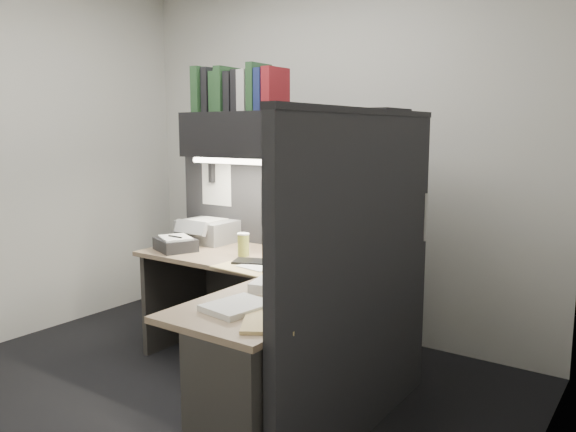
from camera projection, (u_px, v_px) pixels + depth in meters
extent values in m
plane|color=black|center=(193.00, 397.00, 3.24)|extent=(3.50, 3.50, 0.00)
cube|color=silver|center=(329.00, 154.00, 4.26)|extent=(3.50, 0.04, 2.70)
cube|color=silver|center=(12.00, 156.00, 4.03)|extent=(0.04, 3.00, 2.70)
cube|color=silver|center=(530.00, 179.00, 2.05)|extent=(0.04, 3.00, 2.70)
cube|color=black|center=(289.00, 237.00, 3.86)|extent=(1.90, 0.06, 1.60)
cube|color=black|center=(362.00, 282.00, 2.72)|extent=(0.06, 1.50, 1.60)
cube|color=#836853|center=(265.00, 261.00, 3.53)|extent=(1.70, 0.68, 0.03)
cube|color=#836853|center=(259.00, 307.00, 2.60)|extent=(0.60, 0.85, 0.03)
cube|color=#2E2C29|center=(292.00, 305.00, 3.83)|extent=(1.61, 0.02, 0.70)
cube|color=#2E2C29|center=(177.00, 296.00, 4.04)|extent=(0.04, 0.61, 0.70)
cube|color=#2E2C29|center=(246.00, 406.00, 2.42)|extent=(0.38, 0.40, 0.70)
cube|color=black|center=(285.00, 135.00, 3.56)|extent=(1.55, 0.34, 0.30)
cylinder|color=white|center=(272.00, 163.00, 3.47)|extent=(1.32, 0.04, 0.04)
cube|color=black|center=(297.00, 252.00, 3.58)|extent=(0.38, 0.30, 0.06)
cube|color=black|center=(297.00, 236.00, 3.56)|extent=(0.05, 0.05, 0.11)
cube|color=black|center=(297.00, 204.00, 3.53)|extent=(0.44, 0.18, 0.30)
cube|color=#6FAAF4|center=(295.00, 204.00, 3.51)|extent=(0.40, 0.14, 0.27)
cube|color=black|center=(269.00, 263.00, 3.37)|extent=(0.46, 0.30, 0.02)
cube|color=#1B4799|center=(319.00, 275.00, 3.13)|extent=(0.25, 0.23, 0.00)
ellipsoid|color=black|center=(321.00, 271.00, 3.13)|extent=(0.09, 0.12, 0.04)
cube|color=#BDAF92|center=(371.00, 260.00, 3.30)|extent=(0.22, 0.23, 0.08)
cylinder|color=#C8CA51|center=(243.00, 245.00, 3.59)|extent=(0.08, 0.08, 0.14)
cube|color=gray|center=(209.00, 231.00, 4.07)|extent=(0.39, 0.33, 0.16)
cube|color=black|center=(176.00, 244.00, 3.76)|extent=(0.34, 0.31, 0.08)
cube|color=#DEC27D|center=(256.00, 268.00, 3.27)|extent=(0.48, 0.33, 0.01)
cube|color=white|center=(279.00, 286.00, 2.82)|extent=(0.30, 0.28, 0.05)
cube|color=white|center=(237.00, 306.00, 2.52)|extent=(0.26, 0.31, 0.03)
cube|color=#DEC27D|center=(269.00, 322.00, 2.34)|extent=(0.33, 0.35, 0.02)
cube|color=#224424|center=(205.00, 90.00, 3.88)|extent=(0.06, 0.22, 0.31)
cube|color=black|center=(215.00, 91.00, 3.86)|extent=(0.06, 0.22, 0.30)
cube|color=#224424|center=(222.00, 93.00, 3.83)|extent=(0.06, 0.22, 0.27)
cube|color=#224424|center=(227.00, 90.00, 3.77)|extent=(0.06, 0.22, 0.30)
cube|color=black|center=(237.00, 92.00, 3.74)|extent=(0.06, 0.22, 0.26)
cube|color=black|center=(244.00, 91.00, 3.70)|extent=(0.05, 0.22, 0.27)
cube|color=#B8B8B4|center=(250.00, 91.00, 3.66)|extent=(0.07, 0.22, 0.26)
cube|color=#224424|center=(259.00, 88.00, 3.61)|extent=(0.06, 0.22, 0.30)
cube|color=navy|center=(267.00, 90.00, 3.58)|extent=(0.06, 0.22, 0.26)
cube|color=maroon|center=(276.00, 89.00, 3.55)|extent=(0.07, 0.22, 0.27)
cube|color=white|center=(376.00, 210.00, 3.42)|extent=(0.21, 0.00, 0.28)
cube|color=white|center=(410.00, 216.00, 3.30)|extent=(0.21, 0.00, 0.28)
cube|color=white|center=(216.00, 182.00, 4.14)|extent=(0.28, 0.00, 0.34)
cube|color=black|center=(342.00, 241.00, 2.59)|extent=(0.00, 0.18, 0.22)
cube|color=white|center=(301.00, 271.00, 2.32)|extent=(0.00, 0.21, 0.28)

